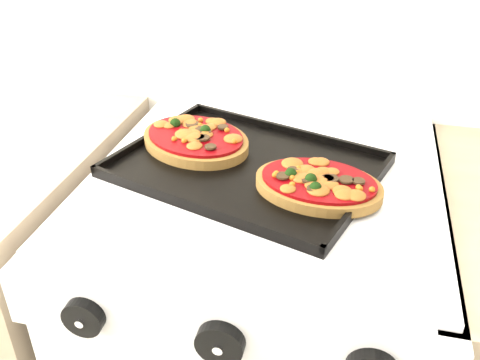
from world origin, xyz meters
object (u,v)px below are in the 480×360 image
(baking_tray, at_px, (247,164))
(pizza_left, at_px, (195,138))
(stove, at_px, (260,355))
(pizza_right, at_px, (318,183))

(baking_tray, relative_size, pizza_left, 1.99)
(stove, height_order, baking_tray, baking_tray)
(pizza_left, bearing_deg, baking_tray, -24.85)
(pizza_right, bearing_deg, baking_tray, 157.09)
(pizza_left, xyz_separation_m, pizza_right, (0.24, -0.10, -0.00))
(pizza_left, height_order, pizza_right, pizza_left)
(stove, xyz_separation_m, pizza_right, (0.09, -0.05, 0.48))
(baking_tray, xyz_separation_m, pizza_right, (0.13, -0.05, 0.01))
(pizza_left, bearing_deg, stove, -20.53)
(baking_tray, xyz_separation_m, pizza_left, (-0.11, 0.05, 0.01))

